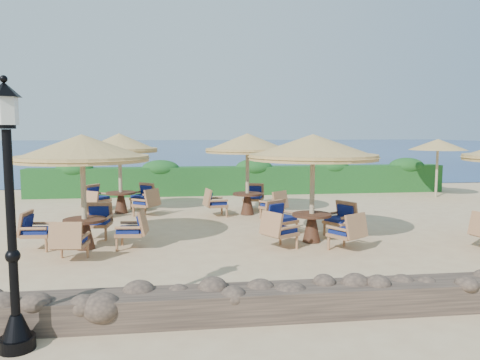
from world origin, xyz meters
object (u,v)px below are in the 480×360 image
extra_parasol (438,145)px  cafe_set_3 (120,161)px  cafe_set_1 (313,165)px  cafe_set_0 (83,168)px  cafe_set_4 (247,157)px  lamp_post (11,228)px

extra_parasol → cafe_set_3: size_ratio=0.90×
cafe_set_1 → cafe_set_3: size_ratio=1.19×
cafe_set_0 → cafe_set_4: same height
extra_parasol → cafe_set_1: 10.10m
lamp_post → cafe_set_3: lamp_post is taller
cafe_set_1 → cafe_set_0: bearing=179.6°
lamp_post → cafe_set_0: lamp_post is taller
cafe_set_0 → cafe_set_1: same height
lamp_post → cafe_set_4: size_ratio=1.18×
cafe_set_3 → cafe_set_4: 4.22m
cafe_set_0 → cafe_set_3: size_ratio=1.14×
cafe_set_4 → cafe_set_0: bearing=-138.2°
extra_parasol → cafe_set_0: 14.49m
cafe_set_3 → cafe_set_4: bearing=-11.2°
extra_parasol → cafe_set_0: bearing=-151.5°
cafe_set_0 → cafe_set_1: 5.41m
cafe_set_3 → cafe_set_0: bearing=-93.2°
extra_parasol → lamp_post: bearing=-136.4°
lamp_post → extra_parasol: size_ratio=1.38×
cafe_set_0 → cafe_set_1: (5.41, -0.04, 0.03)m
lamp_post → cafe_set_1: (5.27, 5.06, 0.36)m
cafe_set_1 → lamp_post: bearing=-136.2°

